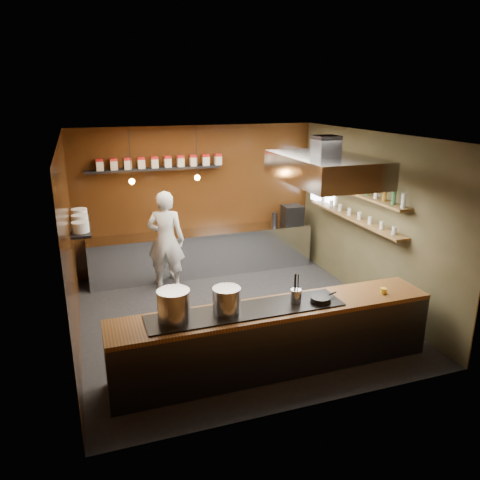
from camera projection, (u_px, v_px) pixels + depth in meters
name	position (u px, v px, depth m)	size (l,w,h in m)	color
floor	(237.00, 317.00, 7.88)	(5.00, 5.00, 0.00)	black
back_wall	(198.00, 199.00, 9.68)	(5.00, 5.00, 0.00)	#321809
left_wall	(70.00, 248.00, 6.65)	(5.00, 5.00, 0.00)	#321809
right_wall	(371.00, 219.00, 8.20)	(5.00, 5.00, 0.00)	#413F25
ceiling	(236.00, 136.00, 6.97)	(5.00, 5.00, 0.00)	silver
window_pane	(323.00, 180.00, 9.60)	(1.00, 1.00, 0.00)	white
prep_counter	(203.00, 252.00, 9.70)	(4.60, 0.65, 0.90)	silver
pass_counter	(274.00, 338.00, 6.29)	(4.40, 0.72, 0.94)	#38383D
tin_shelf	(154.00, 169.00, 9.06)	(2.60, 0.26, 0.04)	black
plate_shelf	(80.00, 226.00, 7.59)	(0.30, 1.40, 0.04)	black
bottle_shelf_upper	(356.00, 193.00, 8.30)	(0.26, 2.80, 0.04)	brown
bottle_shelf_lower	(354.00, 218.00, 8.44)	(0.26, 2.80, 0.04)	brown
extractor_hood	(325.00, 168.00, 7.17)	(1.20, 2.00, 0.72)	#38383D
pendant_left	(132.00, 179.00, 8.33)	(0.10, 0.10, 0.95)	black
pendant_right	(197.00, 175.00, 8.70)	(0.10, 0.10, 0.95)	black
storage_tins	(161.00, 162.00, 9.07)	(2.43, 0.13, 0.22)	beige
plate_stacks	(80.00, 220.00, 7.56)	(0.26, 1.16, 0.16)	white
bottles	(356.00, 185.00, 8.25)	(0.06, 2.66, 0.24)	silver
wine_glasses	(354.00, 214.00, 8.41)	(0.07, 2.37, 0.13)	silver
stockpot_large	(174.00, 305.00, 5.70)	(0.40, 0.40, 0.39)	silver
stockpot_small	(227.00, 300.00, 5.91)	(0.36, 0.36, 0.34)	silver
utensil_crock	(296.00, 296.00, 6.21)	(0.15, 0.15, 0.19)	silver
frying_pan	(321.00, 299.00, 6.25)	(0.43, 0.28, 0.07)	black
butter_jar	(383.00, 291.00, 6.56)	(0.09, 0.09, 0.08)	yellow
espresso_machine	(292.00, 215.00, 10.05)	(0.41, 0.39, 0.41)	black
chef	(166.00, 240.00, 8.83)	(0.69, 0.46, 1.90)	white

